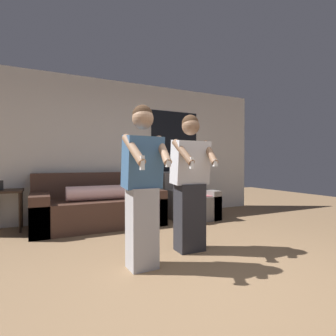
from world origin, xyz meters
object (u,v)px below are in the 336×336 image
side_table (8,197)px  person_right (190,182)px  person_left (143,184)px  armchair (189,202)px  couch (99,207)px

side_table → person_right: bearing=-43.9°
side_table → person_left: (1.42, -2.31, 0.32)m
armchair → side_table: size_ratio=1.16×
armchair → side_table: 3.15m
couch → side_table: couch is taller
couch → side_table: size_ratio=2.63×
couch → person_left: (0.04, -2.07, 0.54)m
couch → person_left: bearing=-88.9°
side_table → person_right: (2.13, -2.06, 0.30)m
person_right → armchair: bearing=60.0°
couch → armchair: (1.74, -0.11, -0.02)m
armchair → person_right: size_ratio=0.56×
armchair → person_right: bearing=-120.0°
armchair → couch: bearing=176.4°
couch → side_table: 1.42m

